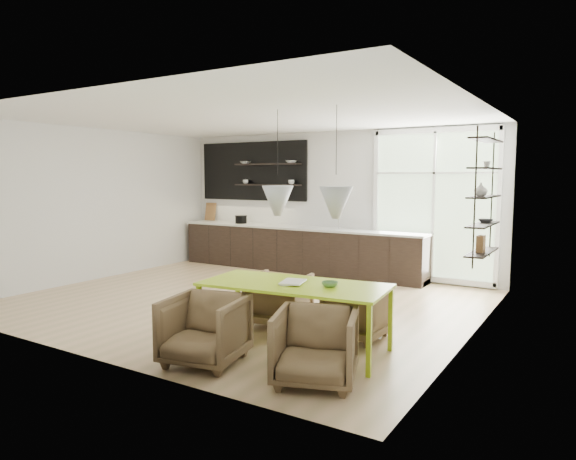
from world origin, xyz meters
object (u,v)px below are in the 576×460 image
object	(u,v)px
armchair_back_right	(357,312)
wire_stool	(205,306)
armchair_front_left	(205,330)
armchair_front_right	(315,347)
armchair_back_left	(279,299)
dining_table	(294,288)

from	to	relation	value
armchair_back_right	wire_stool	size ratio (longest dim) A/B	1.51
armchair_back_right	armchair_front_left	bearing A→B (deg)	59.25
armchair_front_right	wire_stool	distance (m)	2.26
armchair_back_left	armchair_front_right	xyz separation A→B (m)	(1.36, -1.48, 0.01)
dining_table	armchair_back_right	xyz separation A→B (m)	(0.44, 0.77, -0.40)
armchair_front_right	wire_stool	size ratio (longest dim) A/B	1.70
armchair_back_right	armchair_front_right	bearing A→B (deg)	99.82
armchair_back_right	wire_stool	xyz separation A→B (m)	(-1.88, -0.67, -0.02)
armchair_back_right	wire_stool	bearing A→B (deg)	20.64
armchair_front_right	armchair_back_right	bearing A→B (deg)	78.99
armchair_front_left	armchair_front_right	bearing A→B (deg)	-4.71
dining_table	armchair_front_left	xyz separation A→B (m)	(-0.59, -0.88, -0.35)
armchair_back_right	dining_table	bearing A→B (deg)	61.52
armchair_front_left	armchair_front_right	size ratio (longest dim) A/B	1.02
dining_table	armchair_front_right	size ratio (longest dim) A/B	2.80
dining_table	armchair_back_left	size ratio (longest dim) A/B	2.90
dining_table	armchair_front_left	size ratio (longest dim) A/B	2.75
armchair_back_left	armchair_front_right	size ratio (longest dim) A/B	0.96
armchair_back_right	wire_stool	world-z (taller)	armchair_back_right
armchair_front_right	armchair_front_left	bearing A→B (deg)	167.58
dining_table	armchair_front_right	world-z (taller)	dining_table
armchair_back_left	wire_stool	size ratio (longest dim) A/B	1.64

